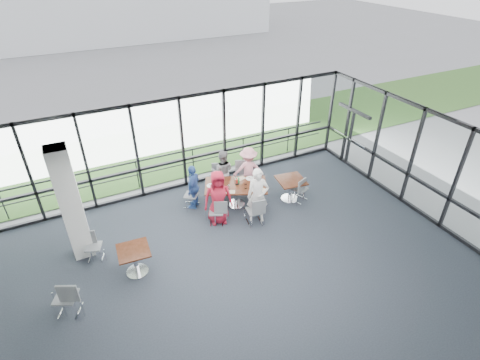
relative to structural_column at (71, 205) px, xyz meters
name	(u,v)px	position (x,y,z in m)	size (l,w,h in m)	color
floor	(253,283)	(3.60, -3.00, -1.61)	(12.00, 10.00, 0.02)	#232931
ceiling	(256,172)	(3.60, -3.00, 1.60)	(12.00, 10.00, 0.04)	silver
curtain_wall_back	(182,143)	(3.60, 2.00, 0.00)	(12.00, 0.10, 3.20)	white
curtain_wall_right	(440,172)	(9.60, -3.00, 0.00)	(0.10, 10.00, 3.20)	white
exit_door	(350,138)	(9.60, 0.75, -0.55)	(0.12, 1.60, 2.10)	black
structural_column	(71,205)	(0.00, 0.00, 0.00)	(0.50, 0.50, 3.20)	white
apron	(149,131)	(3.60, 7.00, -1.62)	(80.00, 70.00, 0.02)	gray
grass_strip	(162,149)	(3.60, 5.00, -1.59)	(80.00, 5.00, 0.01)	#3A6127
guard_rail	(180,164)	(3.60, 2.60, -1.10)	(0.06, 0.06, 12.00)	#2D2D33
main_table	(236,188)	(4.65, 0.17, -0.98)	(2.18, 1.74, 0.75)	#371809
side_table_left	(134,254)	(1.11, -1.36, -0.98)	(0.82, 0.82, 0.75)	#371809
side_table_right	(291,183)	(6.36, -0.33, -0.97)	(0.95, 0.95, 0.75)	#371809
diner_near_left	(218,198)	(3.82, -0.36, -0.74)	(0.84, 0.55, 1.71)	#A8182D
diner_near_right	(258,196)	(4.89, -0.81, -0.73)	(0.64, 0.46, 1.74)	white
diner_far_left	(222,172)	(4.58, 1.05, -0.83)	(0.75, 0.46, 1.54)	gray
diner_far_right	(248,170)	(5.39, 0.77, -0.81)	(1.02, 0.53, 1.58)	pink
diner_end	(193,187)	(3.43, 0.66, -0.85)	(0.88, 0.48, 1.49)	#375DA7
chair_main_nl	(216,212)	(3.72, -0.41, -1.18)	(0.41, 0.41, 0.84)	slate
chair_main_nr	(255,211)	(4.74, -0.91, -1.15)	(0.44, 0.44, 0.89)	slate
chair_main_fl	(222,177)	(4.64, 1.20, -1.15)	(0.44, 0.44, 0.91)	slate
chair_main_fr	(247,176)	(5.40, 0.88, -1.11)	(0.48, 0.48, 0.98)	slate
chair_main_end	(191,195)	(3.35, 0.73, -1.19)	(0.41, 0.41, 0.83)	slate
chair_spare_la	(66,297)	(-0.54, -1.90, -1.12)	(0.47, 0.47, 0.96)	slate
chair_spare_lb	(94,247)	(0.25, -0.37, -1.20)	(0.39, 0.39, 0.80)	slate
chair_spare_r	(300,189)	(6.60, -0.52, -1.16)	(0.43, 0.43, 0.88)	slate
plate_nl	(218,191)	(4.01, 0.07, -0.84)	(0.28, 0.28, 0.01)	white
plate_nr	(255,189)	(5.06, -0.32, -0.84)	(0.28, 0.28, 0.01)	white
plate_fl	(219,179)	(4.33, 0.73, -0.84)	(0.28, 0.28, 0.01)	white
plate_fr	(250,178)	(5.22, 0.31, -0.84)	(0.27, 0.27, 0.01)	white
plate_end	(211,186)	(3.92, 0.47, -0.84)	(0.25, 0.25, 0.01)	white
tumbler_a	(229,187)	(4.35, 0.07, -0.78)	(0.07, 0.07, 0.14)	white
tumbler_b	(246,186)	(4.84, -0.14, -0.78)	(0.07, 0.07, 0.14)	white
tumbler_c	(236,179)	(4.75, 0.38, -0.77)	(0.08, 0.08, 0.15)	white
tumbler_d	(213,186)	(3.93, 0.32, -0.77)	(0.08, 0.08, 0.15)	white
menu_a	(231,192)	(4.34, -0.10, -0.85)	(0.28, 0.19, 0.00)	white
menu_b	(262,190)	(5.25, -0.44, -0.85)	(0.30, 0.21, 0.00)	white
menu_c	(241,178)	(4.95, 0.45, -0.85)	(0.30, 0.21, 0.00)	white
condiment_caddy	(237,184)	(4.69, 0.17, -0.83)	(0.10, 0.07, 0.04)	black
ketchup_bottle	(237,182)	(4.69, 0.19, -0.76)	(0.06, 0.06, 0.18)	red
green_bottle	(239,180)	(4.77, 0.23, -0.75)	(0.05, 0.05, 0.20)	#187E35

